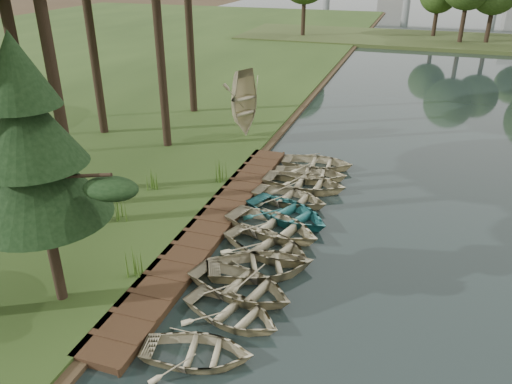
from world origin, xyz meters
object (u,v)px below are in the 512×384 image
(rowboat_2, at_px, (241,284))
(stored_rowboat, at_px, (245,129))
(boardwalk, at_px, (212,223))
(rowboat_1, at_px, (232,310))
(rowboat_0, at_px, (197,350))
(pine_tree, at_px, (32,149))

(rowboat_2, xyz_separation_m, stored_rowboat, (-4.65, 13.64, 0.27))
(boardwalk, relative_size, stored_rowboat, 4.17)
(rowboat_1, height_order, stored_rowboat, stored_rowboat)
(rowboat_0, relative_size, pine_tree, 0.38)
(boardwalk, distance_m, rowboat_0, 7.23)
(rowboat_1, bearing_deg, rowboat_2, 24.22)
(rowboat_2, distance_m, pine_tree, 7.27)
(boardwalk, distance_m, rowboat_2, 4.54)
(boardwalk, bearing_deg, rowboat_1, -61.41)
(rowboat_0, xyz_separation_m, stored_rowboat, (-4.52, 16.70, 0.33))
(rowboat_0, xyz_separation_m, rowboat_2, (0.13, 3.06, 0.06))
(pine_tree, bearing_deg, rowboat_0, -9.80)
(boardwalk, xyz_separation_m, rowboat_2, (2.55, -3.75, 0.27))
(pine_tree, bearing_deg, stored_rowboat, 88.56)
(boardwalk, height_order, pine_tree, pine_tree)
(boardwalk, bearing_deg, pine_tree, -112.72)
(rowboat_0, height_order, rowboat_1, rowboat_1)
(rowboat_0, bearing_deg, rowboat_1, -20.23)
(rowboat_2, bearing_deg, stored_rowboat, 33.51)
(rowboat_2, relative_size, pine_tree, 0.45)
(rowboat_0, height_order, pine_tree, pine_tree)
(rowboat_1, height_order, pine_tree, pine_tree)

